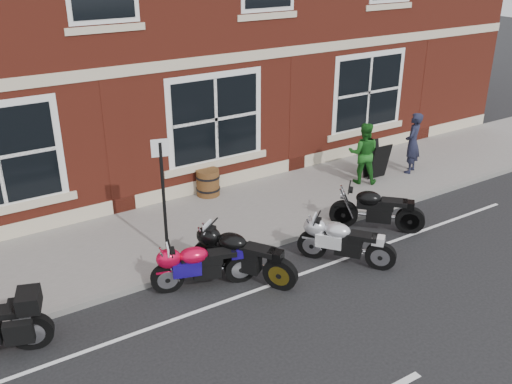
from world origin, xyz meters
The scene contains 12 objects.
ground centered at (0.00, 0.00, 0.00)m, with size 80.00×80.00×0.00m, color black.
sidewalk centered at (0.00, 3.00, 0.06)m, with size 30.00×3.00×0.12m, color slate.
kerb centered at (0.00, 1.42, 0.06)m, with size 30.00×0.16×0.12m, color slate.
moto_sport_red centered at (-0.84, 0.86, 0.51)m, with size 1.94×0.71×0.90m.
moto_sport_black centered at (-0.07, 0.69, 0.56)m, with size 1.29×1.91×0.98m.
moto_sport_silver centered at (1.97, 0.11, 0.51)m, with size 1.32×1.64×0.89m.
moto_naked_black centered at (3.50, 0.87, 0.54)m, with size 1.56×1.59×0.94m.
pedestrian_left centered at (6.54, 2.69, 0.95)m, with size 0.61×0.40×1.67m, color #1A1C2F.
pedestrian_right centered at (4.92, 2.86, 0.93)m, with size 0.79×0.61×1.62m, color #1A5A19.
a_board_sign centered at (5.46, 2.95, 0.60)m, with size 0.58×0.39×0.97m, color black, non-canonical shape.
barrel_planter centered at (1.12, 4.30, 0.45)m, with size 0.60×0.60×0.67m.
parking_sign centered at (-0.96, 2.15, 1.54)m, with size 0.34×0.11×2.45m.
Camera 1 is at (-4.86, -7.36, 5.99)m, focal length 40.00 mm.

